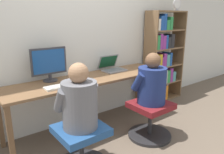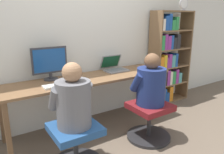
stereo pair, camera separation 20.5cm
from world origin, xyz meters
name	(u,v)px [view 1 (the left image)]	position (x,y,z in m)	size (l,w,h in m)	color
ground_plane	(105,136)	(0.00, 0.00, 0.00)	(14.00, 14.00, 0.00)	brown
wall_back	(76,31)	(0.00, 0.65, 1.30)	(10.00, 0.05, 2.60)	silver
desk	(91,82)	(0.00, 0.29, 0.65)	(2.26, 0.58, 0.72)	brown
desktop_monitor	(49,64)	(-0.49, 0.46, 0.93)	(0.44, 0.18, 0.41)	#333338
laptop	(112,67)	(0.46, 0.43, 0.77)	(0.33, 0.32, 0.22)	gray
keyboard	(63,86)	(-0.47, 0.15, 0.73)	(0.41, 0.14, 0.03)	silver
computer_mouse_by_keyboard	(85,81)	(-0.19, 0.14, 0.74)	(0.06, 0.10, 0.04)	black
office_chair_left	(82,146)	(-0.54, -0.36, 0.25)	(0.55, 0.55, 0.46)	#262628
office_chair_right	(150,118)	(0.46, -0.35, 0.25)	(0.55, 0.55, 0.46)	#262628
person_at_monitor	(79,101)	(-0.54, -0.36, 0.72)	(0.41, 0.34, 0.63)	slate
person_at_laptop	(152,83)	(0.46, -0.34, 0.72)	(0.42, 0.34, 0.62)	navy
bookshelf	(162,60)	(1.55, 0.42, 0.76)	(0.78, 0.29, 1.59)	brown
desk_clock	(177,4)	(1.79, 0.36, 1.70)	(0.19, 0.03, 0.21)	#B2B2B7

